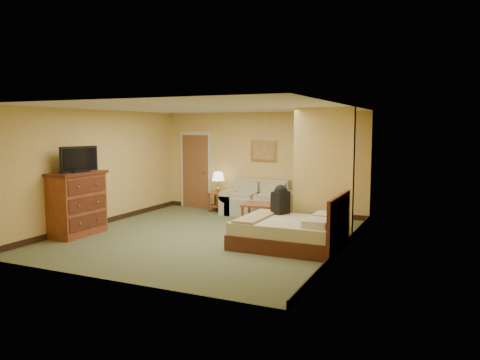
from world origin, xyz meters
The scene contains 17 objects.
floor centered at (0.00, 0.00, 0.00)m, with size 6.00×6.00×0.00m, color #555D3C.
ceiling centered at (0.00, 0.00, 2.60)m, with size 6.00×6.00×0.00m, color white.
back_wall centered at (0.00, 3.00, 1.30)m, with size 5.50×0.02×2.60m, color #DBB35D.
left_wall centered at (-2.75, 0.00, 1.30)m, with size 0.02×6.00×2.60m, color #DBB35D.
right_wall centered at (2.75, 0.00, 1.30)m, with size 0.02×6.00×2.60m, color #DBB35D.
partition centered at (2.15, 0.93, 1.30)m, with size 1.20×0.15×2.60m, color #DBB35D.
door centered at (-1.95, 2.96, 1.03)m, with size 0.94×0.16×2.10m.
baseboard centered at (0.00, 2.99, 0.06)m, with size 5.50×0.02×0.12m, color black.
loveseat centered at (0.05, 2.57, 0.29)m, with size 1.77×0.82×0.90m.
side_table centered at (-1.10, 2.65, 0.34)m, with size 0.46×0.46×0.51m.
table_lamp centered at (-1.10, 2.65, 0.92)m, with size 0.33×0.33×0.54m.
coffee_table centered at (0.47, 1.66, 0.33)m, with size 0.83×0.83×0.46m.
wall_picture centered at (0.05, 2.97, 1.60)m, with size 0.70×0.04×0.54m.
dresser centered at (-2.48, -0.99, 0.66)m, with size 0.65×1.23×1.31m.
tv centered at (-2.37, -0.99, 1.56)m, with size 0.28×0.85×0.52m.
bed centered at (1.82, -0.10, 0.28)m, with size 1.92×1.59×1.03m.
backpack centered at (1.43, 0.44, 0.81)m, with size 0.33×0.39×0.58m.
Camera 1 is at (4.49, -8.20, 2.20)m, focal length 35.00 mm.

